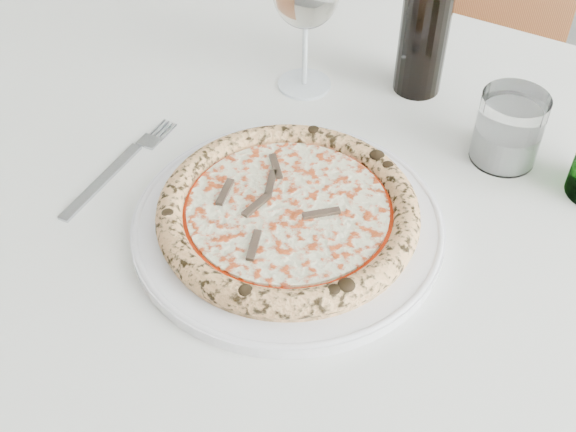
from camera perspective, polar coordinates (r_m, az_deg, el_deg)
name	(u,v)px	position (r m, az deg, el deg)	size (l,w,h in m)	color
floor	(275,375)	(1.58, -1.01, -12.46)	(5.00, 6.00, 0.02)	slate
dining_table	(330,229)	(0.91, 3.33, -1.02)	(1.48, 0.90, 0.76)	brown
chair_far	(458,33)	(1.58, 13.29, 13.90)	(0.52, 0.52, 0.93)	brown
plate	(288,223)	(0.78, 0.00, -0.59)	(0.34, 0.34, 0.02)	white
pizza	(288,212)	(0.76, 0.00, 0.33)	(0.28, 0.28, 0.03)	#F0B375
fork	(117,168)	(0.88, -13.34, 3.70)	(0.03, 0.20, 0.00)	#A1A5AC
tumbler	(508,133)	(0.88, 16.98, 6.33)	(0.08, 0.08, 0.09)	white
wine_bottle	(427,15)	(0.94, 10.91, 15.36)	(0.06, 0.06, 0.25)	black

